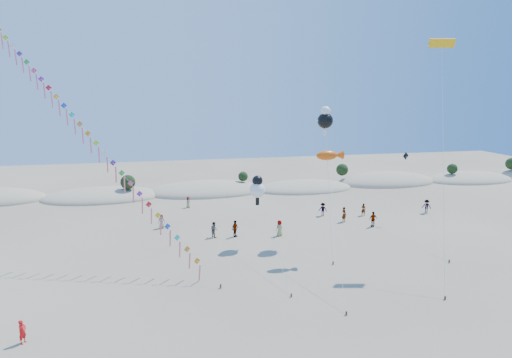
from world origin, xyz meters
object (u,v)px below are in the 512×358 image
object	(u,v)px
kite_train	(81,127)
fish_kite	(330,156)
flyer_foreground	(22,332)
parafoil_kite	(442,47)

from	to	relation	value
kite_train	fish_kite	size ratio (longest dim) A/B	1.96
fish_kite	flyer_foreground	size ratio (longest dim) A/B	7.90
fish_kite	flyer_foreground	bearing A→B (deg)	-156.66
parafoil_kite	fish_kite	bearing A→B (deg)	175.04
kite_train	flyer_foreground	size ratio (longest dim) A/B	15.51
kite_train	fish_kite	xyz separation A→B (m)	(22.81, -4.84, -2.75)
kite_train	flyer_foreground	xyz separation A→B (m)	(-1.77, -15.45, -11.73)
fish_kite	flyer_foreground	distance (m)	28.23
kite_train	parafoil_kite	size ratio (longest dim) A/B	1.17
parafoil_kite	kite_train	bearing A→B (deg)	170.19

